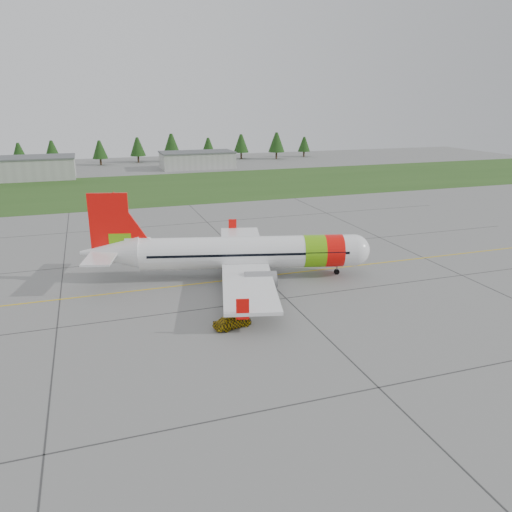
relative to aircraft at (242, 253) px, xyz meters
name	(u,v)px	position (x,y,z in m)	size (l,w,h in m)	color
ground	(202,309)	(-7.30, -8.79, -3.25)	(320.00, 320.00, 0.00)	gray
aircraft	(242,253)	(0.00, 0.00, 0.00)	(36.57, 34.40, 11.27)	white
follow_me_car	(232,309)	(-5.38, -14.33, -1.25)	(1.61, 1.36, 3.99)	yellow
grass_strip	(132,189)	(-7.30, 73.21, -3.23)	(320.00, 50.00, 0.03)	#30561E
taxi_guideline	(188,285)	(-7.30, -0.79, -3.24)	(120.00, 0.25, 0.02)	gold
hangar_west	(17,169)	(-37.30, 101.21, -0.25)	(32.00, 14.00, 6.00)	#A8A8A3
hangar_east	(197,160)	(17.70, 109.21, -0.65)	(24.00, 12.00, 5.20)	#A8A8A3
treeline	(117,150)	(-7.30, 129.21, 1.75)	(160.00, 8.00, 10.00)	#1C3F14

